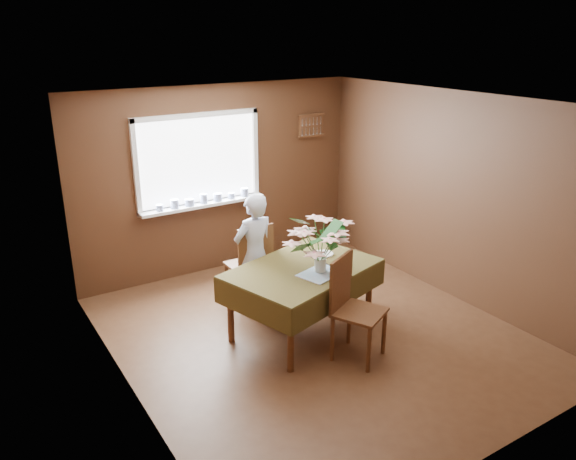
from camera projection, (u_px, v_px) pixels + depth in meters
floor at (315, 334)px, 6.14m from camera, size 4.50×4.50×0.00m
ceiling at (319, 102)px, 5.29m from camera, size 4.50×4.50×0.00m
wall_back at (220, 180)px, 7.50m from camera, size 4.00×0.00×4.00m
wall_front at (502, 317)px, 3.93m from camera, size 4.00×0.00×4.00m
wall_left at (122, 270)px, 4.71m from camera, size 0.00×4.50×4.50m
wall_right at (453, 197)px, 6.73m from camera, size 0.00×4.50×4.50m
window_assembly at (201, 177)px, 7.28m from camera, size 1.72×0.20×1.22m
spoon_rack at (311, 126)px, 8.01m from camera, size 0.44×0.05×0.33m
dining_table at (303, 275)px, 6.00m from camera, size 1.81×1.46×0.77m
chair_far at (251, 263)px, 6.59m from camera, size 0.46×0.46×1.05m
chair_near at (351, 304)px, 5.58m from camera, size 0.61×0.61×1.07m
seated_woman at (254, 254)px, 6.43m from camera, size 0.55×0.38×1.44m
flower_bouquet at (321, 240)px, 5.75m from camera, size 0.62×0.62×0.53m
side_plate at (323, 254)px, 6.31m from camera, size 0.30×0.30×0.01m
table_knife at (332, 266)px, 5.97m from camera, size 0.03×0.20×0.00m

